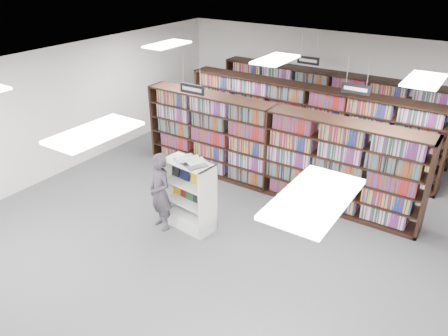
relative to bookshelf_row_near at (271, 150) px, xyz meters
The scene contains 18 objects.
floor 2.26m from the bookshelf_row_near, 90.00° to the right, with size 12.00×12.00×0.00m, color #48484D.
ceiling 2.94m from the bookshelf_row_near, 90.00° to the right, with size 10.00×12.00×0.10m, color white.
wall_back 4.04m from the bookshelf_row_near, 90.00° to the left, with size 10.00×0.10×3.20m, color white.
wall_left 5.41m from the bookshelf_row_near, 158.20° to the right, with size 0.10×12.00×3.20m, color white.
bookshelf_row_near is the anchor object (origin of this frame).
bookshelf_row_mid 2.00m from the bookshelf_row_near, 90.00° to the left, with size 7.00×0.60×2.10m.
bookshelf_row_far 3.70m from the bookshelf_row_near, 90.00° to the left, with size 7.00×0.60×2.10m.
aisle_sign_left 2.33m from the bookshelf_row_near, 146.29° to the right, with size 0.65×0.02×0.80m.
aisle_sign_right 2.33m from the bookshelf_row_near, 33.67° to the left, with size 0.65×0.02×0.80m.
aisle_sign_center 3.38m from the bookshelf_row_near, 99.46° to the left, with size 0.65×0.02×0.80m.
troffer_front_center 5.43m from the bookshelf_row_near, 90.00° to the right, with size 0.60×1.20×0.04m, color white.
troffer_front_right 6.20m from the bookshelf_row_near, 59.04° to the right, with size 0.60×1.20×0.04m, color white.
troffer_back_left 3.67m from the bookshelf_row_near, behind, with size 0.60×1.20×0.04m, color white.
troffer_back_center 2.11m from the bookshelf_row_near, ahead, with size 0.60×1.20×0.04m, color white.
troffer_back_right 3.67m from the bookshelf_row_near, ahead, with size 0.60×1.20×0.04m, color white.
endcap_display 2.45m from the bookshelf_row_near, 105.25° to the right, with size 1.13×0.65×1.51m.
open_book 2.44m from the bookshelf_row_near, 103.83° to the right, with size 0.80×0.64×0.13m.
shopper 2.92m from the bookshelf_row_near, 112.06° to the right, with size 0.61×0.40×1.67m, color #433F48.
Camera 1 is at (4.24, -6.42, 5.25)m, focal length 35.00 mm.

